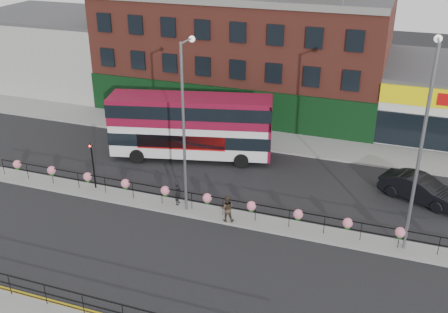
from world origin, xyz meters
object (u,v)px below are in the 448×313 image
(pedestrian_b, at_px, (227,208))
(lamp_column_west, at_px, (185,114))
(lamp_column_east, at_px, (423,133))
(double_decker_bus, at_px, (191,121))
(car, at_px, (420,189))
(pedestrian_a, at_px, (178,193))

(pedestrian_b, bearing_deg, lamp_column_west, -29.21)
(lamp_column_east, bearing_deg, double_decker_bus, 156.07)
(lamp_column_west, bearing_deg, double_decker_bus, 110.80)
(car, bearing_deg, pedestrian_b, 144.69)
(pedestrian_b, bearing_deg, car, -163.55)
(double_decker_bus, bearing_deg, pedestrian_a, -74.30)
(car, bearing_deg, lamp_column_east, -163.94)
(double_decker_bus, relative_size, car, 2.27)
(car, distance_m, lamp_column_east, 8.21)
(pedestrian_a, xyz_separation_m, pedestrian_b, (3.49, -0.82, 0.05))
(lamp_column_east, bearing_deg, pedestrian_a, -179.76)
(pedestrian_a, distance_m, lamp_column_east, 14.55)
(pedestrian_b, height_order, lamp_column_west, lamp_column_west)
(lamp_column_east, bearing_deg, car, 83.29)
(car, height_order, pedestrian_a, pedestrian_a)
(car, relative_size, pedestrian_a, 3.43)
(double_decker_bus, xyz_separation_m, pedestrian_a, (1.92, -6.83, -1.98))
(pedestrian_b, height_order, lamp_column_east, lamp_column_east)
(car, bearing_deg, lamp_column_west, 136.65)
(double_decker_bus, xyz_separation_m, lamp_column_west, (2.65, -6.98, 3.30))
(car, distance_m, pedestrian_b, 12.39)
(lamp_column_west, distance_m, lamp_column_east, 12.62)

